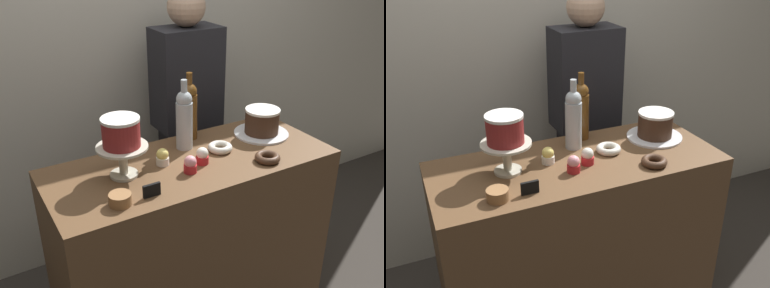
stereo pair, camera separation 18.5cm
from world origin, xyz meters
The scene contains 16 objects.
back_wall centered at (0.00, 0.84, 1.30)m, with size 6.00×0.05×2.60m.
display_counter centered at (0.00, 0.00, 0.47)m, with size 1.27×0.53×0.94m.
cake_stand_pedestal centered at (-0.31, 0.03, 1.03)m, with size 0.21×0.21×0.13m.
white_layer_cake centered at (-0.31, 0.03, 1.13)m, with size 0.15×0.15×0.12m.
silver_serving_platter centered at (0.44, 0.07, 0.94)m, with size 0.27×0.27×0.01m.
chocolate_round_cake centered at (0.44, 0.07, 1.01)m, with size 0.17×0.17×0.12m.
wine_bottle_clear centered at (0.04, 0.13, 1.08)m, with size 0.08×0.08×0.33m.
wine_bottle_amber centered at (0.11, 0.21, 1.08)m, with size 0.08×0.08×0.33m.
cupcake_lemon centered at (-0.13, 0.03, 0.97)m, with size 0.06×0.06×0.07m.
cupcake_strawberry centered at (-0.06, -0.08, 0.97)m, with size 0.06×0.06×0.07m.
cupcake_vanilla centered at (0.03, -0.04, 0.97)m, with size 0.06×0.06×0.07m.
donut_chocolate centered at (0.28, -0.17, 0.95)m, with size 0.11×0.11×0.03m.
donut_sugar centered at (0.16, 0.02, 0.95)m, with size 0.11×0.11×0.03m.
cookie_stack centered at (-0.40, -0.16, 0.96)m, with size 0.08×0.08×0.04m.
price_sign_chalkboard centered at (-0.28, -0.17, 0.96)m, with size 0.07×0.01×0.05m.
barista_figure centered at (0.29, 0.54, 0.84)m, with size 0.36×0.22×1.60m.
Camera 2 is at (-0.69, -1.52, 1.81)m, focal length 40.44 mm.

